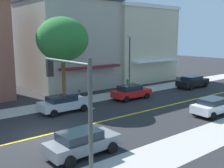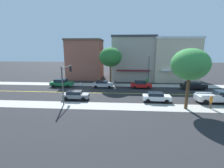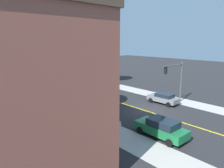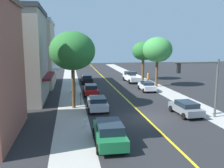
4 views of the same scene
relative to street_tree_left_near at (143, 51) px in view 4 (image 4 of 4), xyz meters
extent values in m
plane|color=#262628|center=(-7.15, -24.47, -5.62)|extent=(140.00, 140.00, 0.00)
cube|color=#ADA8A0|center=(-14.07, -24.47, -5.61)|extent=(2.99, 126.00, 0.01)
cube|color=#ADA8A0|center=(-0.23, -24.47, -5.61)|extent=(2.99, 126.00, 0.01)
cube|color=yellow|center=(-7.15, -24.47, -5.61)|extent=(0.20, 126.00, 0.00)
cube|color=#A39989|center=(-22.32, -14.03, -0.26)|extent=(10.11, 10.48, 10.71)
cube|color=maroon|center=(-16.79, -14.03, -2.65)|extent=(0.94, 7.97, 0.24)
cube|color=beige|center=(-22.32, -3.66, -0.47)|extent=(11.04, 10.51, 10.29)
cube|color=silver|center=(-22.32, -3.66, 4.92)|extent=(11.34, 10.81, 0.50)
cube|color=silver|center=(-16.26, -3.66, -2.43)|extent=(1.07, 7.99, 0.24)
cylinder|color=brown|center=(0.00, 0.00, -3.59)|extent=(0.51, 0.51, 4.06)
ellipsoid|color=#286B2D|center=(0.00, 0.00, 0.06)|extent=(4.30, 4.30, 3.66)
cylinder|color=brown|center=(-13.84, -19.26, -3.40)|extent=(0.38, 0.38, 4.43)
ellipsoid|color=#286B2D|center=(-13.84, -19.26, 0.63)|extent=(4.87, 4.87, 4.14)
cylinder|color=brown|center=(-0.03, -7.77, -3.47)|extent=(0.43, 0.43, 4.29)
ellipsoid|color=#3D8E42|center=(-0.03, -7.77, 0.47)|extent=(4.81, 4.81, 4.09)
cylinder|color=silver|center=(-13.04, -25.96, -5.33)|extent=(0.24, 0.24, 0.57)
sphere|color=silver|center=(-13.04, -25.96, -4.98)|extent=(0.22, 0.22, 0.22)
cylinder|color=silver|center=(-13.21, -25.96, -5.30)|extent=(0.10, 0.10, 0.10)
cylinder|color=silver|center=(-12.87, -25.96, -5.30)|extent=(0.10, 0.10, 0.10)
cylinder|color=#4C4C51|center=(-13.04, -18.06, -5.05)|extent=(0.07, 0.07, 1.13)
cube|color=#2D2D33|center=(-13.04, -18.06, -4.36)|extent=(0.12, 0.18, 0.26)
cylinder|color=#474C47|center=(-0.53, -25.13, -2.82)|extent=(0.20, 0.20, 5.60)
cylinder|color=#474C47|center=(-2.69, -25.13, -0.33)|extent=(4.31, 0.14, 0.14)
cube|color=black|center=(-4.44, -25.13, -0.83)|extent=(0.26, 0.32, 0.90)
sphere|color=red|center=(-4.44, -25.13, -0.53)|extent=(0.20, 0.20, 0.20)
sphere|color=yellow|center=(-4.44, -25.13, -0.83)|extent=(0.20, 0.20, 0.20)
sphere|color=green|center=(-4.44, -25.13, -1.13)|extent=(0.20, 0.20, 0.20)
cylinder|color=#38383D|center=(-13.69, -10.91, -2.42)|extent=(0.16, 0.16, 6.39)
ellipsoid|color=silver|center=(-13.69, -10.91, 0.92)|extent=(0.70, 0.36, 0.24)
cube|color=red|center=(-11.38, -12.68, -4.97)|extent=(1.89, 4.30, 0.65)
cube|color=#19232D|center=(-11.39, -12.89, -4.38)|extent=(1.62, 2.34, 0.52)
cylinder|color=black|center=(-12.22, -11.25, -5.30)|extent=(0.24, 0.65, 0.64)
cylinder|color=black|center=(-10.46, -11.31, -5.30)|extent=(0.24, 0.65, 0.64)
cylinder|color=black|center=(-12.31, -14.06, -5.30)|extent=(0.24, 0.65, 0.64)
cylinder|color=black|center=(-10.54, -14.11, -5.30)|extent=(0.24, 0.65, 0.64)
cube|color=slate|center=(-2.99, -24.01, -4.99)|extent=(1.89, 4.23, 0.62)
cube|color=#19232D|center=(-2.99, -24.22, -4.45)|extent=(1.62, 2.30, 0.47)
cylinder|color=black|center=(-3.92, -22.66, -5.30)|extent=(0.24, 0.65, 0.64)
cylinder|color=black|center=(-2.15, -22.61, -5.30)|extent=(0.24, 0.65, 0.64)
cylinder|color=black|center=(-3.84, -25.42, -5.30)|extent=(0.24, 0.65, 0.64)
cylinder|color=black|center=(-2.07, -25.37, -5.30)|extent=(0.24, 0.65, 0.64)
cube|color=silver|center=(-2.80, -11.20, -4.96)|extent=(1.86, 4.25, 0.67)
cube|color=#19232D|center=(-2.81, -11.41, -4.41)|extent=(1.59, 2.31, 0.44)
cylinder|color=black|center=(-3.62, -9.79, -5.30)|extent=(0.24, 0.65, 0.64)
cylinder|color=black|center=(-1.90, -9.84, -5.30)|extent=(0.24, 0.65, 0.64)
cylinder|color=black|center=(-3.71, -12.55, -5.30)|extent=(0.24, 0.65, 0.64)
cylinder|color=black|center=(-1.99, -12.61, -5.30)|extent=(0.24, 0.65, 0.64)
cube|color=black|center=(-11.23, -2.18, -4.93)|extent=(1.85, 4.81, 0.74)
cube|color=#19232D|center=(-11.22, -2.42, -4.33)|extent=(1.61, 2.61, 0.45)
cylinder|color=black|center=(-12.14, -0.61, -5.30)|extent=(0.23, 0.64, 0.64)
cylinder|color=black|center=(-10.36, -0.59, -5.30)|extent=(0.23, 0.64, 0.64)
cylinder|color=black|center=(-12.10, -3.77, -5.30)|extent=(0.23, 0.64, 0.64)
cylinder|color=black|center=(-10.31, -3.75, -5.30)|extent=(0.23, 0.64, 0.64)
cube|color=#B7BABF|center=(-11.37, -20.63, -4.95)|extent=(1.95, 4.31, 0.69)
cube|color=#19232D|center=(-11.37, -20.85, -4.39)|extent=(1.69, 2.34, 0.44)
cylinder|color=black|center=(-12.29, -19.20, -5.30)|extent=(0.23, 0.64, 0.64)
cylinder|color=black|center=(-10.40, -19.23, -5.30)|extent=(0.23, 0.64, 0.64)
cylinder|color=black|center=(-12.33, -22.03, -5.30)|extent=(0.23, 0.64, 0.64)
cylinder|color=black|center=(-10.45, -22.06, -5.30)|extent=(0.23, 0.64, 0.64)
cube|color=#196638|center=(-11.56, -29.62, -4.93)|extent=(1.99, 4.77, 0.74)
cube|color=#19232D|center=(-11.57, -29.86, -4.27)|extent=(1.72, 2.59, 0.58)
cylinder|color=black|center=(-12.48, -28.04, -5.30)|extent=(0.23, 0.64, 0.64)
cylinder|color=black|center=(-10.59, -28.08, -5.30)|extent=(0.23, 0.64, 0.64)
cylinder|color=black|center=(-12.54, -31.16, -5.30)|extent=(0.23, 0.64, 0.64)
cylinder|color=black|center=(-10.65, -31.20, -5.30)|extent=(0.23, 0.64, 0.64)
cube|color=silver|center=(-2.84, -2.45, -4.83)|extent=(2.27, 5.67, 0.78)
cube|color=#19232D|center=(-2.89, -1.44, -4.09)|extent=(1.95, 2.09, 0.69)
cube|color=silver|center=(-3.73, -3.61, -4.32)|extent=(0.23, 2.91, 0.24)
cube|color=silver|center=(-1.86, -3.52, -4.32)|extent=(0.23, 2.91, 0.24)
cylinder|color=black|center=(-3.94, -0.60, -5.22)|extent=(0.31, 0.81, 0.80)
cylinder|color=black|center=(-1.91, -0.51, -5.22)|extent=(0.31, 0.81, 0.80)
cylinder|color=black|center=(-3.77, -4.39, -5.22)|extent=(0.31, 0.81, 0.80)
cylinder|color=black|center=(-1.75, -4.30, -5.22)|extent=(0.31, 0.81, 0.80)
cylinder|color=brown|center=(-0.37, -4.36, -5.19)|extent=(0.28, 0.28, 0.85)
cylinder|color=orange|center=(-0.37, -4.36, -4.38)|extent=(0.37, 0.37, 0.78)
sphere|color=beige|center=(-0.37, -4.36, -3.87)|extent=(0.24, 0.24, 0.24)
cylinder|color=brown|center=(-13.57, -11.20, -5.19)|extent=(0.29, 0.29, 0.85)
cylinder|color=#288C38|center=(-13.57, -11.20, -4.38)|extent=(0.38, 0.38, 0.78)
sphere|color=beige|center=(-13.57, -11.20, -3.87)|extent=(0.24, 0.24, 0.24)
ellipsoid|color=black|center=(-13.75, -12.11, -5.29)|extent=(0.53, 0.25, 0.23)
sphere|color=black|center=(-14.04, -12.12, -5.22)|extent=(0.19, 0.19, 0.19)
cylinder|color=black|center=(-13.94, -12.11, -5.51)|extent=(0.08, 0.08, 0.21)
cylinder|color=black|center=(-13.57, -12.10, -5.51)|extent=(0.08, 0.08, 0.21)
camera|label=1|loc=(9.13, -31.59, 0.88)|focal=43.44mm
camera|label=2|loc=(21.52, -16.39, 2.46)|focal=25.80mm
camera|label=3|loc=(-26.03, -39.32, 2.74)|focal=32.82mm
camera|label=4|loc=(-14.16, -45.55, 1.30)|focal=38.75mm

